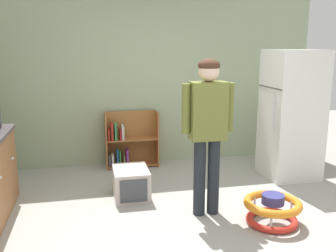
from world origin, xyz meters
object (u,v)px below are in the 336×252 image
object	(u,v)px
refrigerator	(292,115)
pet_carrier	(131,183)
bookshelf	(128,143)
baby_walker	(272,209)
standing_person	(208,122)

from	to	relation	value
refrigerator	pet_carrier	distance (m)	2.42
refrigerator	bookshelf	distance (m)	2.44
baby_walker	pet_carrier	world-z (taller)	pet_carrier
pet_carrier	standing_person	bearing A→B (deg)	-40.48
refrigerator	standing_person	xyz separation A→B (m)	(-1.54, -0.94, 0.15)
refrigerator	baby_walker	size ratio (longest dim) A/B	2.95
baby_walker	bookshelf	bearing A→B (deg)	119.30
bookshelf	baby_walker	bearing A→B (deg)	-60.70
baby_walker	refrigerator	bearing A→B (deg)	54.76
standing_person	bookshelf	bearing A→B (deg)	109.28
bookshelf	pet_carrier	distance (m)	1.25
refrigerator	standing_person	bearing A→B (deg)	-148.52
standing_person	baby_walker	bearing A→B (deg)	-31.68
baby_walker	pet_carrier	distance (m)	1.70
pet_carrier	bookshelf	bearing A→B (deg)	85.29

